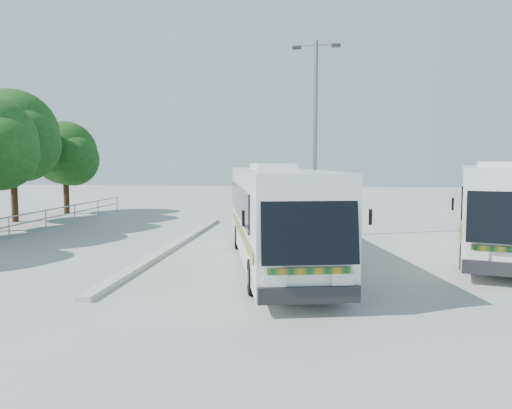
# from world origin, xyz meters

# --- Properties ---
(ground) EXTENTS (100.00, 100.00, 0.00)m
(ground) POSITION_xyz_m (0.00, 0.00, 0.00)
(ground) COLOR #A3A39E
(ground) RESTS_ON ground
(kerb_divider) EXTENTS (0.40, 16.00, 0.15)m
(kerb_divider) POSITION_xyz_m (-2.30, 2.00, 0.07)
(kerb_divider) COLOR #B2B2AD
(kerb_divider) RESTS_ON ground
(railing) EXTENTS (0.06, 22.00, 1.00)m
(railing) POSITION_xyz_m (-10.00, 4.00, 0.74)
(railing) COLOR gray
(railing) RESTS_ON ground
(tree_far_d) EXTENTS (5.62, 5.30, 7.33)m
(tree_far_d) POSITION_xyz_m (-13.31, 8.80, 4.82)
(tree_far_d) COLOR #382314
(tree_far_d) RESTS_ON ground
(tree_far_e) EXTENTS (4.54, 4.28, 5.92)m
(tree_far_e) POSITION_xyz_m (-12.63, 13.30, 3.89)
(tree_far_e) COLOR #382314
(tree_far_e) RESTS_ON ground
(coach_main) EXTENTS (4.51, 11.43, 3.11)m
(coach_main) POSITION_xyz_m (1.94, -1.13, 1.70)
(coach_main) COLOR white
(coach_main) RESTS_ON ground
(coach_adjacent) EXTENTS (5.26, 11.62, 3.17)m
(coach_adjacent) POSITION_xyz_m (9.81, 2.01, 1.74)
(coach_adjacent) COLOR white
(coach_adjacent) RESTS_ON ground
(lamppost) EXTENTS (2.11, 0.51, 8.64)m
(lamppost) POSITION_xyz_m (3.19, 5.36, 4.77)
(lamppost) COLOR gray
(lamppost) RESTS_ON ground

